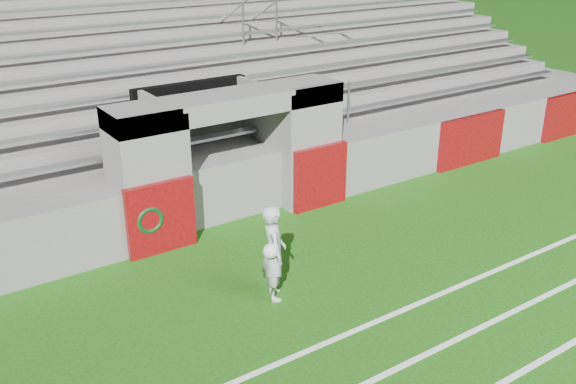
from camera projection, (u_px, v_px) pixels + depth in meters
ground at (340, 291)px, 10.52m from camera, size 90.00×90.00×0.00m
stadium_structure at (142, 101)px, 16.02m from camera, size 26.00×8.48×5.42m
goalkeeper_with_ball at (274, 252)px, 10.06m from camera, size 0.58×0.68×1.60m
hose_coil at (149, 217)px, 11.40m from camera, size 0.58×0.15×0.64m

